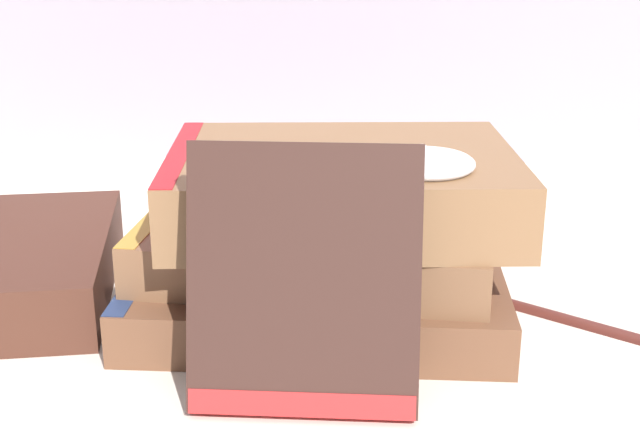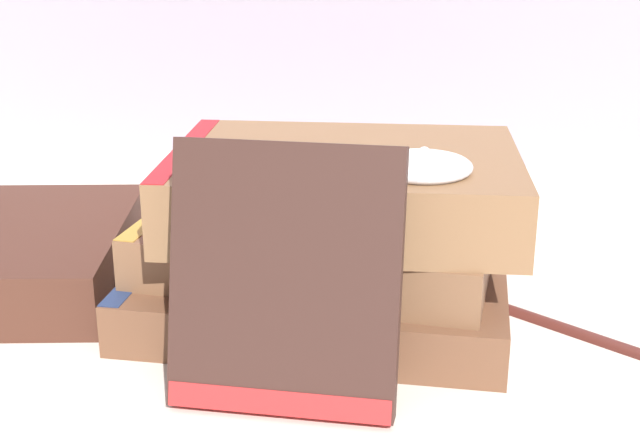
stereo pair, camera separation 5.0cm
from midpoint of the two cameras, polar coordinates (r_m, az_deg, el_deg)
ground_plane at (r=0.52m, az=0.22°, el=-6.89°), size 3.00×3.00×0.00m
book_flat_bottom at (r=0.54m, az=2.22°, el=-4.40°), size 0.22×0.16×0.03m
book_flat_middle at (r=0.54m, az=2.32°, el=-1.07°), size 0.21×0.16×0.03m
book_flat_top at (r=0.51m, az=3.83°, el=2.06°), size 0.21×0.16×0.04m
book_leaning_front at (r=0.42m, az=1.17°, el=-4.53°), size 0.11×0.05×0.13m
pocket_watch at (r=0.47m, az=9.55°, el=3.36°), size 0.05×0.06×0.01m
fountain_pen at (r=0.54m, az=19.84°, el=-6.96°), size 0.10×0.07×0.01m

